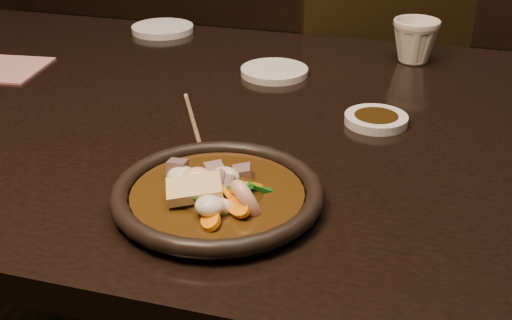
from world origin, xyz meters
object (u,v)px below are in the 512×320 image
(table, at_px, (257,160))
(tea_cup, at_px, (415,39))
(plate, at_px, (218,195))
(chair, at_px, (362,124))

(table, xyz_separation_m, tea_cup, (0.21, 0.33, 0.12))
(plate, bearing_deg, tea_cup, 72.72)
(table, height_order, tea_cup, tea_cup)
(table, xyz_separation_m, chair, (0.10, 0.65, -0.20))
(tea_cup, bearing_deg, table, -122.90)
(chair, bearing_deg, table, 56.76)
(plate, relative_size, tea_cup, 2.88)
(chair, height_order, plate, chair)
(plate, distance_m, tea_cup, 0.62)
(table, bearing_deg, plate, -83.92)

